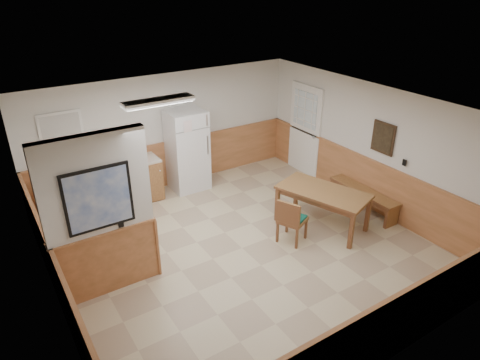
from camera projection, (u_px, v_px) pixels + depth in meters
ground at (242, 248)px, 7.50m from camera, size 6.00×6.00×0.00m
ceiling at (242, 110)px, 6.40m from camera, size 6.00×6.00×0.02m
back_wall at (167, 132)px, 9.21m from camera, size 6.00×0.02×2.50m
right_wall at (370, 147)px, 8.40m from camera, size 0.02×6.00×2.50m
left_wall at (47, 241)px, 5.49m from camera, size 0.02×6.00×2.50m
wainscot_back at (169, 164)px, 9.53m from camera, size 6.00×0.04×1.00m
wainscot_right at (364, 182)px, 8.72m from camera, size 0.04×6.00×1.00m
wainscot_left at (59, 287)px, 5.83m from camera, size 0.04×6.00×1.00m
partition_wall at (101, 219)px, 6.01m from camera, size 1.50×0.20×2.50m
kitchen_counter at (121, 184)px, 8.73m from camera, size 2.20×0.61×1.00m
exterior_door at (305, 130)px, 9.91m from camera, size 0.07×1.02×2.15m
kitchen_window at (63, 138)px, 8.04m from camera, size 0.80×0.04×1.00m
wall_painting at (383, 138)px, 8.03m from camera, size 0.04×0.50×0.60m
fluorescent_fixture at (158, 101)px, 7.01m from camera, size 1.20×0.30×0.09m
refrigerator at (187, 150)px, 9.24m from camera, size 0.79×0.72×1.77m
dining_table at (323, 195)px, 7.88m from camera, size 1.32×1.82×0.75m
dining_bench at (363, 195)px, 8.56m from camera, size 0.37×1.59×0.45m
dining_chair at (290, 218)px, 7.44m from camera, size 0.72×0.62×0.85m
fire_extinguisher at (144, 150)px, 8.72m from camera, size 0.13×0.13×0.43m
soap_bottle at (66, 169)px, 8.05m from camera, size 0.07×0.07×0.22m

